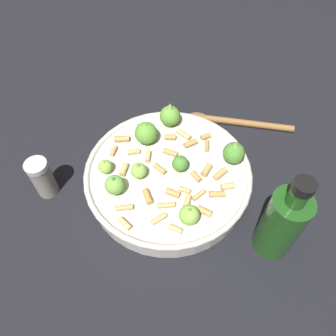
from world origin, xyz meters
The scene contains 5 objects.
ground_plane centered at (0.00, 0.00, 0.00)m, with size 2.40×2.40×0.00m, color black.
cooking_pan centered at (0.00, 0.00, 0.03)m, with size 0.34×0.34×0.11m.
pepper_shaker centered at (-0.17, 0.18, 0.05)m, with size 0.04×0.04×0.09m.
olive_oil_bottle centered at (0.02, -0.23, 0.08)m, with size 0.07×0.07×0.20m.
wooden_spoon centered at (0.24, -0.01, 0.01)m, with size 0.15×0.24×0.02m.
Camera 1 is at (-0.30, -0.24, 0.57)m, focal length 34.72 mm.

